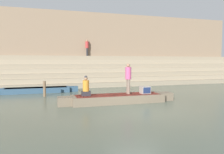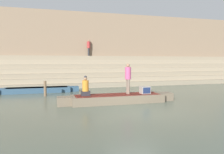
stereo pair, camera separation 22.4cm
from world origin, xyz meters
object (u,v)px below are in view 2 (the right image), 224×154
person_rowing (85,88)px  person_on_steps (89,47)px  person_standing (128,76)px  tv_set (145,90)px  mooring_post (45,89)px  moored_boat_shore (38,90)px  rowboat_main (118,98)px

person_rowing → person_on_steps: bearing=78.7°
person_standing → person_rowing: 2.50m
tv_set → mooring_post: bearing=146.7°
person_rowing → tv_set: size_ratio=2.07×
person_standing → moored_boat_shore: size_ratio=0.29×
rowboat_main → person_rowing: 1.91m
person_standing → person_on_steps: bearing=107.0°
person_rowing → moored_boat_shore: 6.02m
tv_set → person_on_steps: (-1.43, 10.78, 3.14)m
mooring_post → person_on_steps: size_ratio=0.62×
person_standing → mooring_post: 5.75m
tv_set → mooring_post: size_ratio=0.52×
rowboat_main → moored_boat_shore: size_ratio=1.09×
person_standing → moored_boat_shore: 7.51m
moored_boat_shore → person_on_steps: 7.95m
rowboat_main → person_standing: bearing=12.4°
rowboat_main → tv_set: size_ratio=12.57×
tv_set → mooring_post: 6.59m
moored_boat_shore → tv_set: bearing=-45.9°
rowboat_main → person_rowing: (-1.79, 0.11, 0.65)m
person_standing → tv_set: 1.26m
rowboat_main → moored_boat_shore: bearing=130.6°
tv_set → moored_boat_shore: 8.26m
mooring_post → person_on_steps: bearing=60.3°
rowboat_main → mooring_post: mooring_post is taller
tv_set → moored_boat_shore: tv_set is taller
moored_boat_shore → person_rowing: bearing=-66.7°
person_rowing → moored_boat_shore: (-2.75, 5.31, -0.68)m
mooring_post → person_standing: bearing=-35.7°
person_rowing → mooring_post: bearing=122.3°
person_rowing → mooring_post: person_rowing is taller
rowboat_main → person_on_steps: bearing=89.7°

